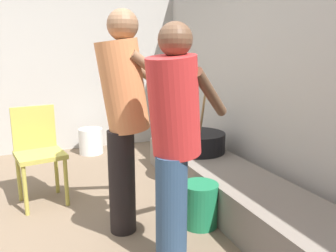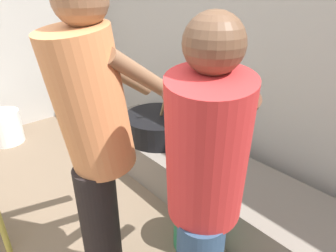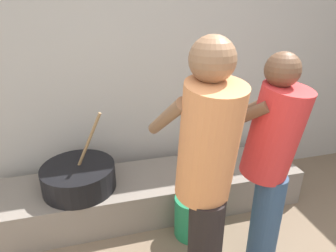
{
  "view_description": "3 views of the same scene",
  "coord_description": "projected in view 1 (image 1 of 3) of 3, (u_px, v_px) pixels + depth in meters",
  "views": [
    {
      "loc": [
        2.19,
        0.2,
        1.32
      ],
      "look_at": [
        -0.1,
        1.09,
        0.8
      ],
      "focal_mm": 34.56,
      "sensor_mm": 36.0,
      "label": 1
    },
    {
      "loc": [
        1.04,
        0.2,
        1.6
      ],
      "look_at": [
        -0.03,
        1.13,
        0.9
      ],
      "focal_mm": 31.98,
      "sensor_mm": 36.0,
      "label": 2
    },
    {
      "loc": [
        -0.62,
        -0.51,
        1.8
      ],
      "look_at": [
        -0.18,
        1.17,
        1.04
      ],
      "focal_mm": 32.07,
      "sensor_mm": 36.0,
      "label": 3
    }
  ],
  "objects": [
    {
      "name": "block_enclosure_left",
      "position": [
        25.0,
        69.0,
        4.41
      ],
      "size": [
        0.2,
        4.65,
        2.32
      ],
      "primitive_type": "cube",
      "color": "#ADA8A0",
      "rests_on": "ground_plane"
    },
    {
      "name": "hearth_ledge",
      "position": [
        228.0,
        186.0,
        2.94
      ],
      "size": [
        2.69,
        0.6,
        0.34
      ],
      "primitive_type": "cube",
      "color": "slate",
      "rests_on": "ground_plane"
    },
    {
      "name": "block_enclosure_rear",
      "position": [
        297.0,
        76.0,
        2.74
      ],
      "size": [
        5.58,
        0.2,
        2.32
      ],
      "primitive_type": "cube",
      "color": "#ADA8A0",
      "rests_on": "ground_plane"
    },
    {
      "name": "chair_olive",
      "position": [
        38.0,
        150.0,
        2.94
      ],
      "size": [
        0.47,
        0.47,
        0.88
      ],
      "color": "#B2A847",
      "rests_on": "ground_plane"
    },
    {
      "name": "cooking_pot_main",
      "position": [
        197.0,
        142.0,
        3.42
      ],
      "size": [
        0.59,
        0.59,
        0.66
      ],
      "color": "black",
      "rests_on": "hearth_ledge"
    },
    {
      "name": "bucket_green_plastic",
      "position": [
        200.0,
        204.0,
        2.57
      ],
      "size": [
        0.29,
        0.29,
        0.35
      ],
      "primitive_type": "cylinder",
      "color": "#1E7A4C",
      "rests_on": "ground_plane"
    },
    {
      "name": "cook_in_red_shirt",
      "position": [
        174.0,
        134.0,
        1.96
      ],
      "size": [
        0.65,
        0.7,
        1.52
      ],
      "color": "navy",
      "rests_on": "ground_plane"
    },
    {
      "name": "cook_in_orange_shirt",
      "position": [
        124.0,
        110.0,
        2.34
      ],
      "size": [
        0.39,
        0.71,
        1.65
      ],
      "color": "black",
      "rests_on": "ground_plane"
    },
    {
      "name": "bucket_white_plastic",
      "position": [
        91.0,
        141.0,
        4.49
      ],
      "size": [
        0.33,
        0.33,
        0.35
      ],
      "primitive_type": "cylinder",
      "color": "silver",
      "rests_on": "ground_plane"
    }
  ]
}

